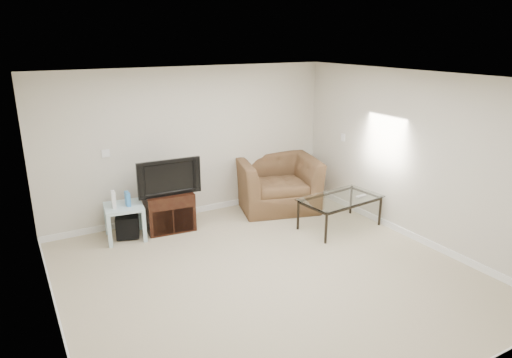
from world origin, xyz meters
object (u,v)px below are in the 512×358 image
side_table (125,222)px  coffee_table (340,213)px  subwoofer (127,226)px  television (168,176)px  recliner (277,175)px  tv_stand (169,211)px

side_table → coffee_table: side_table is taller
side_table → subwoofer: (0.04, 0.02, -0.08)m
television → side_table: bearing=-180.0°
coffee_table → television: bearing=152.6°
side_table → recliner: (2.71, 0.00, 0.34)m
subwoofer → recliner: bearing=-0.4°
television → subwoofer: (-0.66, 0.05, -0.71)m
recliner → side_table: bearing=-164.2°
television → subwoofer: television is taller
tv_stand → television: (-0.00, -0.03, 0.59)m
recliner → coffee_table: (0.39, -1.28, -0.35)m
side_table → recliner: recliner is taller
television → subwoofer: bearing=178.4°
television → recliner: recliner is taller
television → recliner: size_ratio=0.66×
tv_stand → side_table: size_ratio=1.33×
subwoofer → tv_stand: bearing=-1.5°
side_table → recliner: bearing=0.0°
television → recliner: (2.01, 0.03, -0.29)m
tv_stand → coffee_table: (2.40, -1.28, -0.05)m
tv_stand → side_table: tv_stand is taller
side_table → coffee_table: 3.35m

